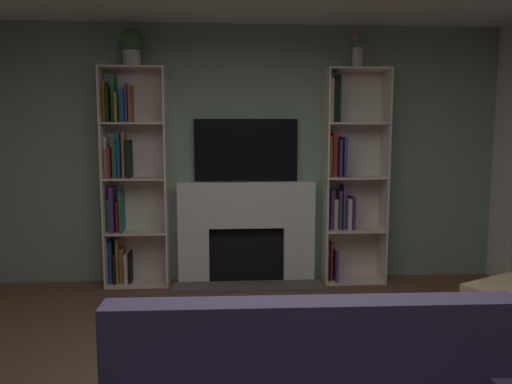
% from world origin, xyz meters
% --- Properties ---
extents(wall_back_accent, '(5.49, 0.06, 2.67)m').
position_xyz_m(wall_back_accent, '(0.00, 2.74, 1.34)').
color(wall_back_accent, gray).
rests_on(wall_back_accent, ground_plane).
extents(fireplace, '(1.53, 0.48, 1.06)m').
position_xyz_m(fireplace, '(0.00, 2.62, 0.55)').
color(fireplace, white).
rests_on(fireplace, ground_plane).
extents(tv, '(1.07, 0.06, 0.64)m').
position_xyz_m(tv, '(0.00, 2.68, 1.39)').
color(tv, black).
rests_on(tv, fireplace).
extents(bookshelf_left, '(0.64, 0.29, 2.21)m').
position_xyz_m(bookshelf_left, '(-1.20, 2.61, 1.12)').
color(bookshelf_left, silver).
rests_on(bookshelf_left, ground_plane).
extents(bookshelf_right, '(0.64, 0.32, 2.21)m').
position_xyz_m(bookshelf_right, '(1.05, 2.60, 1.10)').
color(bookshelf_right, silver).
rests_on(bookshelf_right, ground_plane).
extents(potted_plant, '(0.24, 0.24, 0.37)m').
position_xyz_m(potted_plant, '(-1.13, 2.56, 2.42)').
color(potted_plant, beige).
rests_on(potted_plant, bookshelf_left).
extents(vase_with_flowers, '(0.11, 0.11, 0.39)m').
position_xyz_m(vase_with_flowers, '(1.12, 2.56, 2.34)').
color(vase_with_flowers, silver).
rests_on(vase_with_flowers, bookshelf_right).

